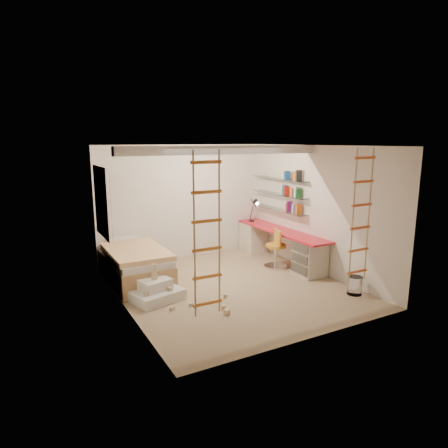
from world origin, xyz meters
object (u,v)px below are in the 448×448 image
desk (279,245)px  play_platform (156,292)px  bed (135,264)px  swivel_chair (276,254)px

desk → play_platform: 3.27m
desk → bed: (-3.20, 0.36, -0.07)m
swivel_chair → play_platform: (-2.84, -0.47, -0.17)m
desk → play_platform: (-3.16, -0.78, -0.26)m
bed → play_platform: bearing=-88.2°
desk → bed: desk is taller
bed → swivel_chair: 2.96m
desk → swivel_chair: bearing=-135.5°
bed → play_platform: (0.04, -1.15, -0.19)m
swivel_chair → play_platform: swivel_chair is taller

